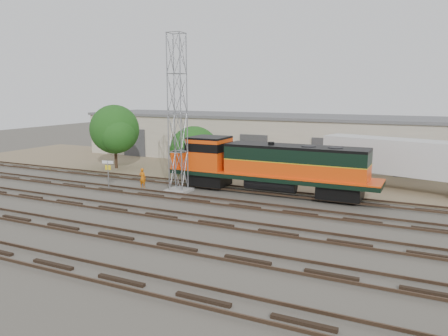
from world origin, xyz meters
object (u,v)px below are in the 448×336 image
at_px(locomotive, 267,165).
at_px(semi_trailer, 411,159).
at_px(worker, 143,178).
at_px(signal_tower, 178,116).

height_order(locomotive, semi_trailer, locomotive).
bearing_deg(worker, signal_tower, 177.14).
bearing_deg(semi_trailer, worker, -142.84).
distance_m(worker, semi_trailer, 22.14).
height_order(signal_tower, worker, signal_tower).
distance_m(locomotive, semi_trailer, 11.76).
relative_size(signal_tower, semi_trailer, 0.90).
xyz_separation_m(signal_tower, semi_trailer, (16.84, 8.33, -3.45)).
bearing_deg(worker, semi_trailer, -161.07).
relative_size(locomotive, semi_trailer, 1.22).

